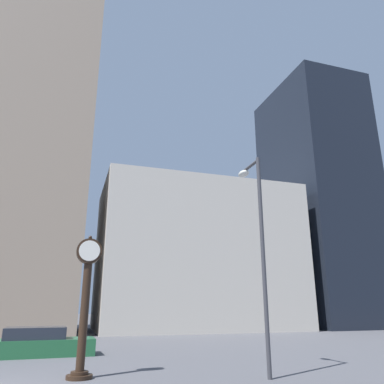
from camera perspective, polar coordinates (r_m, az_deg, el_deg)
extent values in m
cube|color=gray|center=(39.03, -25.50, 7.37)|extent=(13.89, 12.00, 34.26)
cube|color=beige|center=(37.68, 0.52, -9.97)|extent=(18.66, 12.00, 13.47)
cube|color=black|center=(45.98, 18.51, -1.12)|extent=(8.69, 12.00, 28.00)
cylinder|color=black|center=(13.28, -16.81, -25.36)|extent=(0.80, 0.80, 0.12)
cylinder|color=black|center=(13.26, -16.77, -24.90)|extent=(0.54, 0.54, 0.10)
cylinder|color=black|center=(13.11, -16.12, -17.62)|extent=(0.27, 0.27, 3.27)
cylinder|color=black|center=(13.23, -15.39, -8.72)|extent=(0.83, 0.37, 0.83)
cylinder|color=white|center=(13.03, -15.34, -8.61)|extent=(0.68, 0.02, 0.68)
cylinder|color=white|center=(13.42, -15.43, -8.83)|extent=(0.68, 0.02, 0.68)
sphere|color=black|center=(13.30, -15.23, -6.70)|extent=(0.12, 0.12, 0.12)
cube|color=#236038|center=(19.37, -22.19, -21.10)|extent=(4.76, 2.00, 0.72)
cube|color=#232833|center=(19.32, -22.71, -19.21)|extent=(2.64, 1.70, 0.51)
cylinder|color=#38383D|center=(12.89, 10.81, -10.03)|extent=(0.14, 0.14, 7.28)
cylinder|color=#38383D|center=(14.25, 8.90, 3.93)|extent=(0.11, 1.20, 0.11)
ellipsoid|color=silver|center=(14.72, 7.88, 2.78)|extent=(0.36, 0.60, 0.24)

